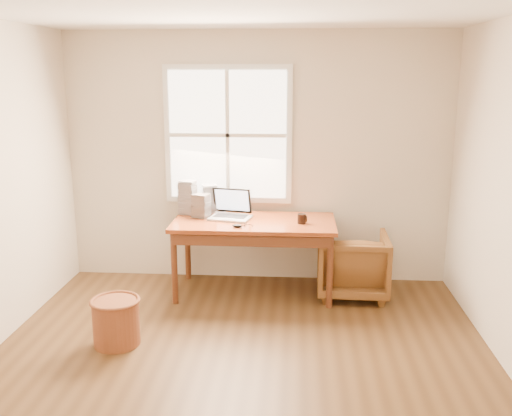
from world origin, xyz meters
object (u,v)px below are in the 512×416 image
(desk, at_px, (254,223))
(wicker_stool, at_px, (116,322))
(armchair, at_px, (352,264))
(cd_stack_a, at_px, (210,198))
(laptop, at_px, (230,204))
(coffee_mug, at_px, (302,219))

(desk, distance_m, wicker_stool, 1.69)
(armchair, distance_m, wicker_stool, 2.36)
(armchair, bearing_deg, cd_stack_a, -10.89)
(armchair, bearing_deg, wicker_stool, 32.68)
(wicker_stool, bearing_deg, armchair, 31.01)
(wicker_stool, relative_size, laptop, 0.88)
(armchair, relative_size, coffee_mug, 7.50)
(wicker_stool, distance_m, laptop, 1.66)
(armchair, bearing_deg, desk, 1.66)
(desk, height_order, wicker_stool, desk)
(desk, height_order, cd_stack_a, cd_stack_a)
(wicker_stool, xyz_separation_m, cd_stack_a, (0.56, 1.54, 0.71))
(laptop, bearing_deg, coffee_mug, 2.40)
(armchair, xyz_separation_m, wicker_stool, (-2.02, -1.22, -0.13))
(coffee_mug, bearing_deg, cd_stack_a, 145.26)
(wicker_stool, bearing_deg, cd_stack_a, 70.17)
(laptop, height_order, coffee_mug, laptop)
(cd_stack_a, bearing_deg, laptop, -48.78)
(coffee_mug, height_order, cd_stack_a, cd_stack_a)
(coffee_mug, distance_m, cd_stack_a, 1.04)
(armchair, xyz_separation_m, cd_stack_a, (-1.47, 0.33, 0.58))
(wicker_stool, height_order, coffee_mug, coffee_mug)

